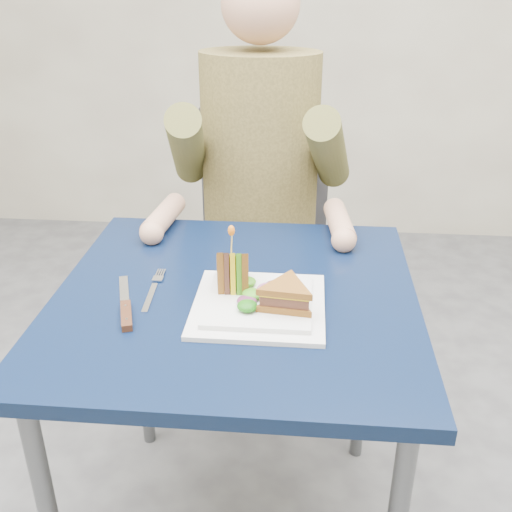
# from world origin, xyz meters

# --- Properties ---
(table) EXTENTS (0.75, 0.75, 0.73)m
(table) POSITION_xyz_m (0.00, 0.00, 0.65)
(table) COLOR black
(table) RESTS_ON ground
(chair) EXTENTS (0.42, 0.40, 0.93)m
(chair) POSITION_xyz_m (0.00, 0.71, 0.54)
(chair) COLOR #47474C
(chair) RESTS_ON ground
(diner) EXTENTS (0.54, 0.59, 0.74)m
(diner) POSITION_xyz_m (-0.00, 0.60, 0.91)
(diner) COLOR brown
(diner) RESTS_ON chair
(plate) EXTENTS (0.26, 0.26, 0.02)m
(plate) POSITION_xyz_m (0.05, -0.05, 0.74)
(plate) COLOR white
(plate) RESTS_ON table
(sandwich_flat) EXTENTS (0.14, 0.14, 0.05)m
(sandwich_flat) POSITION_xyz_m (0.11, -0.08, 0.78)
(sandwich_flat) COLOR brown
(sandwich_flat) RESTS_ON plate
(sandwich_upright) EXTENTS (0.09, 0.14, 0.14)m
(sandwich_upright) POSITION_xyz_m (-0.00, -0.01, 0.78)
(sandwich_upright) COLOR brown
(sandwich_upright) RESTS_ON plate
(fork) EXTENTS (0.02, 0.18, 0.01)m
(fork) POSITION_xyz_m (-0.17, -0.01, 0.73)
(fork) COLOR silver
(fork) RESTS_ON table
(knife) EXTENTS (0.09, 0.22, 0.02)m
(knife) POSITION_xyz_m (-0.20, -0.10, 0.74)
(knife) COLOR silver
(knife) RESTS_ON table
(toothpick) EXTENTS (0.01, 0.01, 0.06)m
(toothpick) POSITION_xyz_m (-0.00, -0.01, 0.85)
(toothpick) COLOR tan
(toothpick) RESTS_ON sandwich_upright
(toothpick_frill) EXTENTS (0.01, 0.01, 0.02)m
(toothpick_frill) POSITION_xyz_m (-0.00, -0.01, 0.88)
(toothpick_frill) COLOR orange
(toothpick_frill) RESTS_ON sandwich_upright
(lettuce_spill) EXTENTS (0.15, 0.13, 0.02)m
(lettuce_spill) POSITION_xyz_m (0.06, -0.04, 0.76)
(lettuce_spill) COLOR #337A14
(lettuce_spill) RESTS_ON plate
(onion_ring) EXTENTS (0.04, 0.04, 0.02)m
(onion_ring) POSITION_xyz_m (0.07, -0.05, 0.77)
(onion_ring) COLOR #9E4C7A
(onion_ring) RESTS_ON plate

